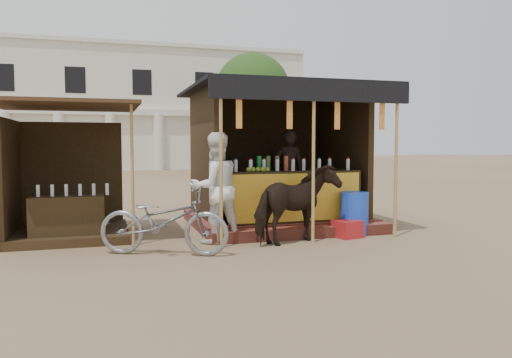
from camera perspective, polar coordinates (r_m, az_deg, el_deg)
name	(u,v)px	position (r m, az deg, el deg)	size (l,w,h in m)	color
ground	(290,268)	(6.88, 3.94, -10.09)	(120.00, 120.00, 0.00)	#846B4C
main_stall	(279,176)	(10.20, 2.61, 0.37)	(3.60, 3.61, 2.78)	brown
secondary_stall	(59,190)	(9.53, -21.59, -1.22)	(2.40, 2.40, 2.38)	#332412
cow	(297,204)	(8.42, 4.67, -2.87)	(0.72, 1.58, 1.33)	black
motorbike	(164,221)	(7.66, -10.49, -4.71)	(0.69, 1.98, 1.04)	gray
bystander	(215,188)	(8.45, -4.70, -1.01)	(0.91, 0.71, 1.87)	white
blue_barrel	(354,213)	(9.42, 11.15, -3.86)	(0.52, 0.52, 0.79)	blue
red_crate	(347,229)	(9.13, 10.37, -5.63)	(0.43, 0.42, 0.31)	#A61B1D
cooler	(350,217)	(10.08, 10.73, -4.29)	(0.75, 0.63, 0.46)	#1A753A
background_building	(109,111)	(36.25, -16.42, 7.49)	(26.00, 7.45, 8.18)	silver
tree	(249,94)	(29.68, -0.82, 9.72)	(4.50, 4.40, 7.00)	#382314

